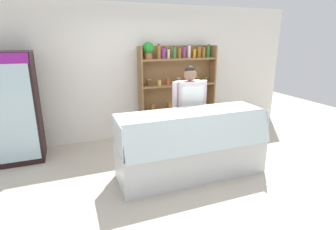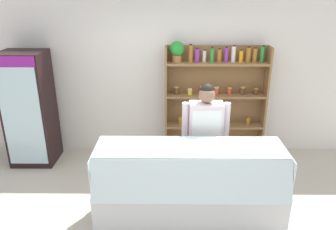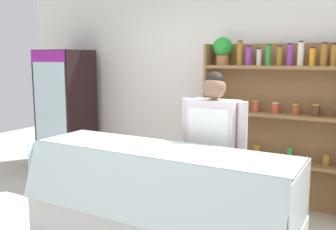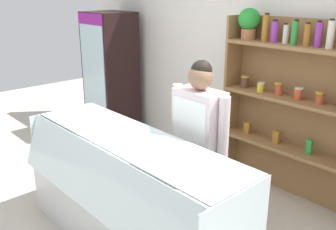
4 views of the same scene
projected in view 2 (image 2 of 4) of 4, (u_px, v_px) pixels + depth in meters
The scene contains 6 objects.
ground_plane at pixel (180, 218), 4.18m from camera, with size 12.00×12.00×0.00m, color beige.
back_wall at pixel (178, 76), 5.54m from camera, with size 6.80×0.10×2.70m, color white.
drinks_fridge at pixel (30, 109), 5.26m from camera, with size 0.68×0.62×1.84m.
shelving_unit at pixel (213, 93), 5.39m from camera, with size 1.65×0.29×1.97m.
deli_display_case at pixel (189, 199), 4.04m from camera, with size 2.24×0.79×1.01m.
shop_clerk at pixel (205, 132), 4.35m from camera, with size 0.63×0.25×1.61m.
Camera 2 is at (-0.13, -3.42, 2.74)m, focal length 35.00 mm.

